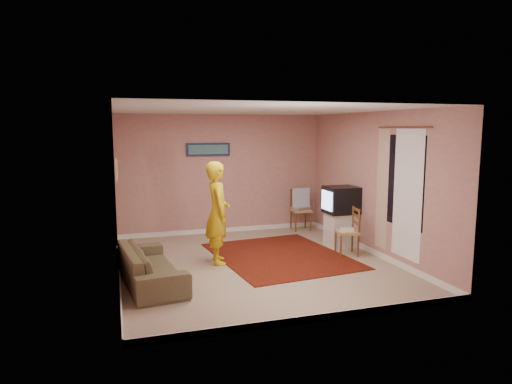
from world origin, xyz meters
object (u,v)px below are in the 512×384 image
object	(u,v)px
sofa	(150,266)
crt_tv	(341,200)
chair_a	(301,205)
person	(218,213)
tv_cabinet	(340,229)
chair_b	(347,226)

from	to	relation	value
sofa	crt_tv	bearing A→B (deg)	-80.23
chair_a	person	xyz separation A→B (m)	(-2.36, -1.94, 0.31)
tv_cabinet	chair_b	distance (m)	0.67
tv_cabinet	person	world-z (taller)	person
chair_a	crt_tv	bearing A→B (deg)	-80.47
sofa	person	distance (m)	1.54
tv_cabinet	crt_tv	xyz separation A→B (m)	(-0.01, -0.00, 0.59)
tv_cabinet	sofa	bearing A→B (deg)	-163.19
sofa	person	size ratio (longest dim) A/B	1.08
crt_tv	chair_b	bearing A→B (deg)	-106.87
chair_b	crt_tv	bearing A→B (deg)	174.54
tv_cabinet	crt_tv	size ratio (longest dim) A/B	1.07
chair_a	chair_b	size ratio (longest dim) A/B	1.05
chair_a	person	distance (m)	3.07
crt_tv	sofa	xyz separation A→B (m)	(-3.74, -1.13, -0.64)
crt_tv	sofa	world-z (taller)	crt_tv
tv_cabinet	chair_a	distance (m)	1.59
chair_b	tv_cabinet	bearing A→B (deg)	174.01
chair_a	person	size ratio (longest dim) A/B	0.29
chair_a	tv_cabinet	bearing A→B (deg)	-80.25
chair_a	person	world-z (taller)	person
sofa	tv_cabinet	bearing A→B (deg)	-80.26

